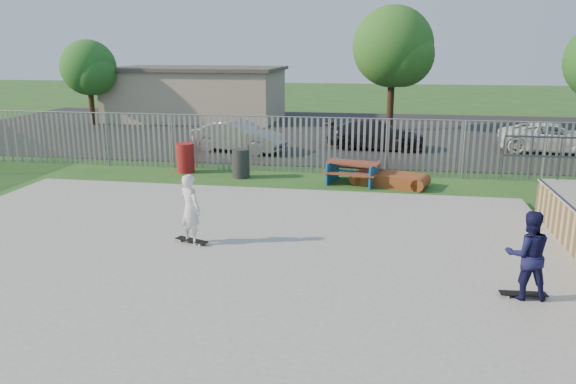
% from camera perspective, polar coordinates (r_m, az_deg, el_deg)
% --- Properties ---
extents(ground, '(120.00, 120.00, 0.00)m').
position_cam_1_polar(ground, '(11.93, -8.13, -7.24)').
color(ground, '#235A1E').
rests_on(ground, ground).
extents(concrete_slab, '(15.00, 12.00, 0.15)m').
position_cam_1_polar(concrete_slab, '(11.90, -8.14, -6.90)').
color(concrete_slab, gray).
rests_on(concrete_slab, ground).
extents(fence, '(26.04, 16.02, 2.00)m').
position_cam_1_polar(fence, '(15.68, 0.34, 2.04)').
color(fence, gray).
rests_on(fence, ground).
extents(picnic_table, '(1.98, 1.75, 0.73)m').
position_cam_1_polar(picnic_table, '(18.67, 6.64, 2.00)').
color(picnic_table, brown).
rests_on(picnic_table, ground).
extents(funbox, '(2.24, 1.57, 0.41)m').
position_cam_1_polar(funbox, '(18.58, 10.32, 1.27)').
color(funbox, brown).
rests_on(funbox, ground).
extents(trash_bin_red, '(0.63, 0.63, 1.05)m').
position_cam_1_polar(trash_bin_red, '(20.52, -10.37, 3.43)').
color(trash_bin_red, maroon).
rests_on(trash_bin_red, ground).
extents(trash_bin_grey, '(0.60, 0.60, 0.99)m').
position_cam_1_polar(trash_bin_grey, '(19.43, -4.81, 2.92)').
color(trash_bin_grey, '#28282B').
rests_on(trash_bin_grey, ground).
extents(parking_lot, '(40.00, 18.00, 0.02)m').
position_cam_1_polar(parking_lot, '(30.04, 3.00, 6.13)').
color(parking_lot, black).
rests_on(parking_lot, ground).
extents(car_silver, '(4.18, 2.27, 1.31)m').
position_cam_1_polar(car_silver, '(24.16, -5.02, 5.63)').
color(car_silver, '#9E9EA2').
rests_on(car_silver, parking_lot).
extents(car_dark, '(4.44, 2.05, 1.26)m').
position_cam_1_polar(car_dark, '(25.11, 8.93, 5.79)').
color(car_dark, black).
rests_on(car_dark, parking_lot).
extents(car_white, '(4.63, 2.47, 1.24)m').
position_cam_1_polar(car_white, '(26.55, 25.35, 5.01)').
color(car_white, white).
rests_on(car_white, parking_lot).
extents(building, '(10.40, 6.40, 3.20)m').
position_cam_1_polar(building, '(35.55, -9.27, 9.87)').
color(building, tan).
rests_on(building, ground).
extents(tree_left, '(3.12, 3.12, 4.81)m').
position_cam_1_polar(tree_left, '(34.53, -19.61, 11.81)').
color(tree_left, '#3F2D19').
rests_on(tree_left, ground).
extents(tree_mid, '(4.22, 4.22, 6.51)m').
position_cam_1_polar(tree_mid, '(30.77, 10.61, 14.29)').
color(tree_mid, '#392416').
rests_on(tree_mid, ground).
extents(skateboard_a, '(0.81, 0.26, 0.08)m').
position_cam_1_polar(skateboard_a, '(10.79, 22.78, -9.62)').
color(skateboard_a, black).
rests_on(skateboard_a, concrete_slab).
extents(skateboard_b, '(0.82, 0.46, 0.08)m').
position_cam_1_polar(skateboard_b, '(12.75, -9.75, -4.94)').
color(skateboard_b, black).
rests_on(skateboard_b, concrete_slab).
extents(skater_navy, '(0.81, 0.65, 1.57)m').
position_cam_1_polar(skater_navy, '(10.52, 23.17, -5.88)').
color(skater_navy, '#13143E').
rests_on(skater_navy, concrete_slab).
extents(skater_white, '(0.69, 0.61, 1.57)m').
position_cam_1_polar(skater_white, '(12.52, -9.90, -1.71)').
color(skater_white, white).
rests_on(skater_white, concrete_slab).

